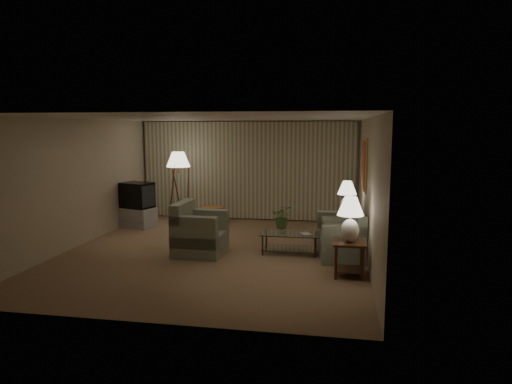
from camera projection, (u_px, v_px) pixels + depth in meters
ground at (215, 251)px, 9.34m from camera, size 7.00×7.00×0.00m
room_shell at (232, 161)px, 10.56m from camera, size 6.04×7.02×2.72m
sofa at (340, 237)px, 9.08m from camera, size 1.79×1.13×0.72m
armchair at (200, 234)px, 9.10m from camera, size 1.03×0.99×0.83m
side_table_near at (349, 253)px, 7.73m from camera, size 0.54×0.54×0.60m
side_table_far at (346, 222)px, 10.27m from camera, size 0.53×0.45×0.60m
table_lamp_near at (350, 215)px, 7.64m from camera, size 0.45×0.45×0.77m
table_lamp_far at (347, 194)px, 10.18m from camera, size 0.43×0.43×0.74m
coffee_table at (290, 240)px, 9.16m from camera, size 1.17×0.64×0.41m
tv_cabinet at (138, 217)px, 11.61m from camera, size 1.17×1.04×0.50m
crt_tv at (137, 195)px, 11.53m from camera, size 1.07×0.98×0.64m
floor_lamp at (179, 187)px, 11.85m from camera, size 0.62×0.62×1.90m
ottoman at (213, 215)px, 12.17m from camera, size 0.73×0.73×0.42m
vase at (282, 230)px, 9.16m from camera, size 0.14×0.14×0.13m
flowers at (282, 215)px, 9.12m from camera, size 0.46×0.41×0.47m
book at (302, 234)px, 9.00m from camera, size 0.28×0.30×0.02m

